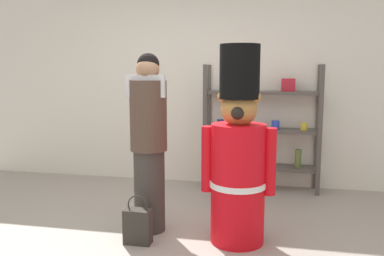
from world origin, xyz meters
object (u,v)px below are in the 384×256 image
teddy_bear_guard (238,159)px  person_shopper (149,141)px  merchandise_shelf (262,128)px  shopping_bag (138,226)px

teddy_bear_guard → person_shopper: (-0.83, 0.09, 0.12)m
merchandise_shelf → teddy_bear_guard: bearing=-95.1°
teddy_bear_guard → shopping_bag: 1.05m
merchandise_shelf → shopping_bag: bearing=-117.7°
merchandise_shelf → person_shopper: person_shopper is taller
person_shopper → shopping_bag: size_ratio=3.80×
merchandise_shelf → teddy_bear_guard: 1.68m
teddy_bear_guard → person_shopper: bearing=173.9°
teddy_bear_guard → shopping_bag: bearing=-165.4°
person_shopper → shopping_bag: bearing=-92.3°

